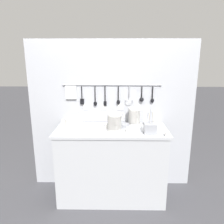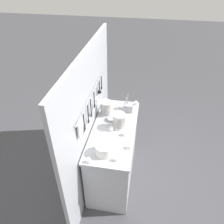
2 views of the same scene
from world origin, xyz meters
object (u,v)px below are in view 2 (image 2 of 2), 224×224
object	(u,v)px
cup_mid_row	(111,129)
cup_back_left	(124,134)
cup_by_caddy	(136,103)
bowl_stack_back_corner	(119,121)
cup_front_left	(116,159)
plate_stack	(105,149)
cup_back_right	(129,147)
steel_mixing_bowl	(111,119)
cutlery_caddy	(128,107)
cup_beside_plates	(107,107)
cup_edge_near	(118,107)
cup_edge_far	(123,119)
cup_front_right	(88,161)
cup_centre	(120,114)
bowl_stack_wide_centre	(106,108)

from	to	relation	value
cup_mid_row	cup_back_left	distance (m)	0.18
cup_by_caddy	cup_back_left	size ratio (longest dim) A/B	1.00
bowl_stack_back_corner	cup_front_left	distance (m)	0.58
plate_stack	cup_mid_row	size ratio (longest dim) A/B	4.18
cup_by_caddy	cup_back_right	bearing A→B (deg)	180.00
steel_mixing_bowl	cutlery_caddy	size ratio (longest dim) A/B	0.45
plate_stack	cup_back_left	distance (m)	0.38
cup_beside_plates	cup_mid_row	bearing A→B (deg)	-162.65
cup_edge_near	cup_back_right	bearing A→B (deg)	-161.96
cup_edge_far	cup_back_right	bearing A→B (deg)	-164.52
cup_by_caddy	cup_edge_far	distance (m)	0.44
steel_mixing_bowl	cup_front_left	world-z (taller)	cup_front_left
plate_stack	cup_beside_plates	size ratio (longest dim) A/B	4.18
cup_beside_plates	cup_back_left	bearing A→B (deg)	-148.78
cup_front_right	cup_centre	world-z (taller)	same
cutlery_caddy	steel_mixing_bowl	bearing A→B (deg)	144.36
cup_back_left	cup_beside_plates	bearing A→B (deg)	31.22
cup_back_left	cup_beside_plates	xyz separation A→B (m)	(0.53, 0.32, 0.00)
cup_by_caddy	cup_front_right	distance (m)	1.28
cutlery_caddy	cup_edge_near	distance (m)	0.16
bowl_stack_wide_centre	cutlery_caddy	xyz separation A→B (m)	(0.15, -0.29, -0.05)
bowl_stack_back_corner	cup_back_left	xyz separation A→B (m)	(-0.15, -0.09, -0.08)
steel_mixing_bowl	cup_edge_near	distance (m)	0.30
cup_centre	cup_front_left	world-z (taller)	same
plate_stack	cup_edge_far	world-z (taller)	plate_stack
cup_by_caddy	bowl_stack_back_corner	bearing A→B (deg)	162.85
bowl_stack_wide_centre	steel_mixing_bowl	distance (m)	0.18
cup_edge_near	cup_centre	xyz separation A→B (m)	(-0.17, -0.06, 0.00)
cup_edge_far	cup_front_left	world-z (taller)	same
bowl_stack_wide_centre	cup_back_right	xyz separation A→B (m)	(-0.60, -0.40, -0.08)
cup_back_right	cup_front_right	bearing A→B (deg)	124.95
cup_beside_plates	cup_edge_far	xyz separation A→B (m)	(-0.23, -0.26, 0.00)
steel_mixing_bowl	cup_front_left	bearing A→B (deg)	-165.98
cup_edge_near	cup_centre	size ratio (longest dim) A/B	1.00
cutlery_caddy	cup_beside_plates	xyz separation A→B (m)	(-0.01, 0.30, -0.03)
cup_centre	cup_front_left	size ratio (longest dim) A/B	1.00
cup_centre	cup_front_left	xyz separation A→B (m)	(-0.81, -0.07, 0.00)
plate_stack	cup_back_left	size ratio (longest dim) A/B	4.18
cutlery_caddy	cup_edge_far	xyz separation A→B (m)	(-0.24, 0.04, -0.03)
bowl_stack_back_corner	cup_beside_plates	bearing A→B (deg)	31.35
cutlery_caddy	cup_back_right	bearing A→B (deg)	-172.26
bowl_stack_back_corner	cup_mid_row	xyz separation A→B (m)	(-0.09, 0.09, -0.08)
cup_edge_near	cup_edge_far	size ratio (longest dim) A/B	1.00
cup_beside_plates	bowl_stack_wide_centre	bearing A→B (deg)	-175.93
cup_edge_far	cup_centre	bearing A→B (deg)	30.34
bowl_stack_back_corner	cup_mid_row	distance (m)	0.15
bowl_stack_back_corner	cup_by_caddy	size ratio (longest dim) A/B	4.20
bowl_stack_wide_centre	cup_by_caddy	world-z (taller)	bowl_stack_wide_centre
steel_mixing_bowl	cup_beside_plates	bearing A→B (deg)	22.74
cup_back_left	steel_mixing_bowl	bearing A→B (deg)	38.18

